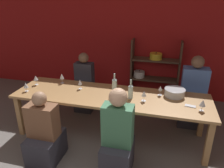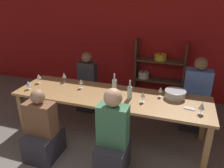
% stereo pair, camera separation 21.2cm
% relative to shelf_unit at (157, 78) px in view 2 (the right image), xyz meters
% --- Properties ---
extents(wall_back_red, '(8.80, 0.06, 2.70)m').
position_rel_shelf_unit_xyz_m(wall_back_red, '(-0.66, 0.20, 0.83)').
color(wall_back_red, '#A31919').
rests_on(wall_back_red, ground_plane).
extents(shelf_unit, '(1.06, 0.30, 1.34)m').
position_rel_shelf_unit_xyz_m(shelf_unit, '(0.00, 0.00, 0.00)').
color(shelf_unit, '#4C3828').
rests_on(shelf_unit, ground_plane).
extents(dining_table, '(3.11, 0.87, 0.75)m').
position_rel_shelf_unit_xyz_m(dining_table, '(-0.55, -1.63, 0.16)').
color(dining_table, '#AD7F4C').
rests_on(dining_table, ground_plane).
extents(mixing_bowl, '(0.33, 0.33, 0.12)m').
position_rel_shelf_unit_xyz_m(mixing_bowl, '(0.44, -1.40, 0.30)').
color(mixing_bowl, '#B7BABC').
rests_on(mixing_bowl, dining_table).
extents(wine_bottle_green, '(0.08, 0.08, 0.33)m').
position_rel_shelf_unit_xyz_m(wine_bottle_green, '(-0.51, -1.53, 0.37)').
color(wine_bottle_green, '#B2C6C1').
rests_on(wine_bottle_green, dining_table).
extents(wine_bottle_dark, '(0.08, 0.08, 0.30)m').
position_rel_shelf_unit_xyz_m(wine_bottle_dark, '(-0.22, -1.66, 0.35)').
color(wine_bottle_dark, '#B2C6C1').
rests_on(wine_bottle_dark, dining_table).
extents(wine_glass_red_a, '(0.08, 0.08, 0.17)m').
position_rel_shelf_unit_xyz_m(wine_glass_red_a, '(0.80, -1.80, 0.35)').
color(wine_glass_red_a, white).
rests_on(wine_glass_red_a, dining_table).
extents(wine_glass_red_b, '(0.07, 0.07, 0.16)m').
position_rel_shelf_unit_xyz_m(wine_glass_red_b, '(0.21, -1.44, 0.34)').
color(wine_glass_red_b, white).
rests_on(wine_glass_red_b, dining_table).
extents(wine_glass_white_a, '(0.07, 0.07, 0.16)m').
position_rel_shelf_unit_xyz_m(wine_glass_white_a, '(-0.01, -1.70, 0.35)').
color(wine_glass_white_a, white).
rests_on(wine_glass_white_a, dining_table).
extents(wine_glass_white_b, '(0.08, 0.08, 0.17)m').
position_rel_shelf_unit_xyz_m(wine_glass_white_b, '(-1.93, -1.55, 0.35)').
color(wine_glass_white_b, white).
rests_on(wine_glass_white_b, dining_table).
extents(wine_glass_empty_a, '(0.07, 0.07, 0.18)m').
position_rel_shelf_unit_xyz_m(wine_glass_empty_a, '(-1.52, -1.36, 0.36)').
color(wine_glass_empty_a, white).
rests_on(wine_glass_empty_a, dining_table).
extents(wine_glass_white_c, '(0.07, 0.07, 0.16)m').
position_rel_shelf_unit_xyz_m(wine_glass_white_c, '(-0.33, -1.99, 0.34)').
color(wine_glass_white_c, white).
rests_on(wine_glass_white_c, dining_table).
extents(wine_glass_white_d, '(0.08, 0.08, 0.15)m').
position_rel_shelf_unit_xyz_m(wine_glass_white_d, '(-1.93, -1.84, 0.33)').
color(wine_glass_white_d, white).
rests_on(wine_glass_white_d, dining_table).
extents(wine_glass_white_e, '(0.06, 0.06, 0.17)m').
position_rel_shelf_unit_xyz_m(wine_glass_white_e, '(-1.11, -1.52, 0.35)').
color(wine_glass_white_e, white).
rests_on(wine_glass_white_e, dining_table).
extents(cell_phone, '(0.16, 0.10, 0.01)m').
position_rel_shelf_unit_xyz_m(cell_phone, '(0.66, -1.71, 0.24)').
color(cell_phone, silver).
rests_on(cell_phone, dining_table).
extents(person_near_a, '(0.42, 0.52, 1.08)m').
position_rel_shelf_unit_xyz_m(person_near_a, '(-1.29, -2.43, -0.13)').
color(person_near_a, '#2D2D38').
rests_on(person_near_a, ground_plane).
extents(person_far_a, '(0.36, 0.45, 1.20)m').
position_rel_shelf_unit_xyz_m(person_far_a, '(-1.28, -0.87, -0.07)').
color(person_far_a, '#2D2D38').
rests_on(person_far_a, ground_plane).
extents(person_near_b, '(0.38, 0.48, 1.23)m').
position_rel_shelf_unit_xyz_m(person_near_b, '(-0.25, -2.41, -0.06)').
color(person_near_b, '#2D2D38').
rests_on(person_near_b, ground_plane).
extents(person_far_b, '(0.44, 0.55, 1.28)m').
position_rel_shelf_unit_xyz_m(person_far_b, '(0.78, -0.87, -0.05)').
color(person_far_b, '#2D2D38').
rests_on(person_far_b, ground_plane).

